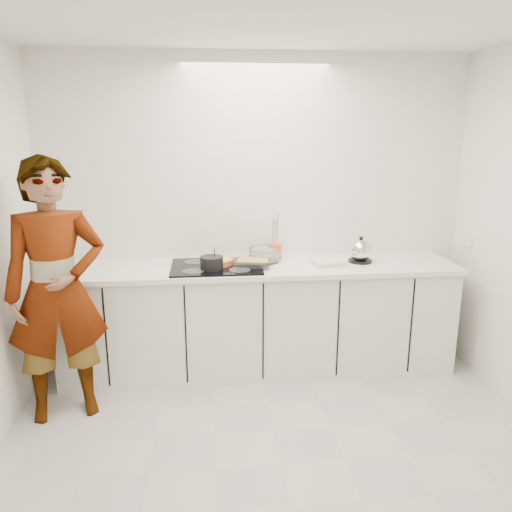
{
  "coord_description": "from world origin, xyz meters",
  "views": [
    {
      "loc": [
        -0.41,
        -2.61,
        1.99
      ],
      "look_at": [
        -0.05,
        1.05,
        1.05
      ],
      "focal_mm": 35.0,
      "sensor_mm": 36.0,
      "label": 1
    }
  ],
  "objects": [
    {
      "name": "baking_dish",
      "position": [
        -0.06,
        1.23,
        0.95
      ],
      "size": [
        0.3,
        0.24,
        0.05
      ],
      "color": "silver",
      "rests_on": "hob"
    },
    {
      "name": "countertop",
      "position": [
        0.0,
        1.28,
        0.89
      ],
      "size": [
        3.24,
        0.64,
        0.04
      ],
      "primitive_type": "cube",
      "color": "white",
      "rests_on": "base_cabinets"
    },
    {
      "name": "hob",
      "position": [
        -0.35,
        1.26,
        0.92
      ],
      "size": [
        0.72,
        0.54,
        0.01
      ],
      "primitive_type": "cube",
      "color": "black",
      "rests_on": "countertop"
    },
    {
      "name": "tart_dish",
      "position": [
        -0.34,
        1.31,
        0.95
      ],
      "size": [
        0.33,
        0.33,
        0.04
      ],
      "color": "#B45734",
      "rests_on": "hob"
    },
    {
      "name": "base_cabinets",
      "position": [
        0.0,
        1.28,
        0.43
      ],
      "size": [
        3.2,
        0.58,
        0.87
      ],
      "primitive_type": "cube",
      "color": "silver",
      "rests_on": "floor"
    },
    {
      "name": "saucepan",
      "position": [
        -0.39,
        1.17,
        0.97
      ],
      "size": [
        0.19,
        0.19,
        0.17
      ],
      "color": "black",
      "rests_on": "hob"
    },
    {
      "name": "mixing_bowl",
      "position": [
        0.05,
        1.4,
        0.96
      ],
      "size": [
        0.28,
        0.28,
        0.12
      ],
      "color": "silver",
      "rests_on": "countertop"
    },
    {
      "name": "tea_towel",
      "position": [
        0.56,
        1.24,
        0.93
      ],
      "size": [
        0.28,
        0.23,
        0.04
      ],
      "primitive_type": "cube",
      "rotation": [
        0.0,
        0.0,
        0.21
      ],
      "color": "white",
      "rests_on": "countertop"
    },
    {
      "name": "cook",
      "position": [
        -1.45,
        0.73,
        0.92
      ],
      "size": [
        0.76,
        0.61,
        1.83
      ],
      "primitive_type": "imported",
      "rotation": [
        0.0,
        0.0,
        0.28
      ],
      "color": "silver",
      "rests_on": "floor"
    },
    {
      "name": "floor",
      "position": [
        0.0,
        0.0,
        0.0
      ],
      "size": [
        3.6,
        3.2,
        0.0
      ],
      "primitive_type": "cube",
      "color": "#B9B9AE",
      "rests_on": "ground"
    },
    {
      "name": "utensil_crock",
      "position": [
        0.16,
        1.47,
        0.98
      ],
      "size": [
        0.14,
        0.14,
        0.14
      ],
      "primitive_type": "cylinder",
      "rotation": [
        0.0,
        0.0,
        -0.27
      ],
      "color": "orange",
      "rests_on": "countertop"
    },
    {
      "name": "wall_back",
      "position": [
        0.0,
        1.6,
        1.3
      ],
      "size": [
        3.6,
        0.0,
        2.6
      ],
      "primitive_type": "cube",
      "color": "white",
      "rests_on": "ground"
    },
    {
      "name": "kettle",
      "position": [
        0.85,
        1.31,
        1.0
      ],
      "size": [
        0.21,
        0.21,
        0.22
      ],
      "color": "black",
      "rests_on": "countertop"
    },
    {
      "name": "wall_front",
      "position": [
        0.0,
        -1.6,
        1.3
      ],
      "size": [
        3.6,
        0.0,
        2.6
      ],
      "primitive_type": "cube",
      "color": "white",
      "rests_on": "ground"
    }
  ]
}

